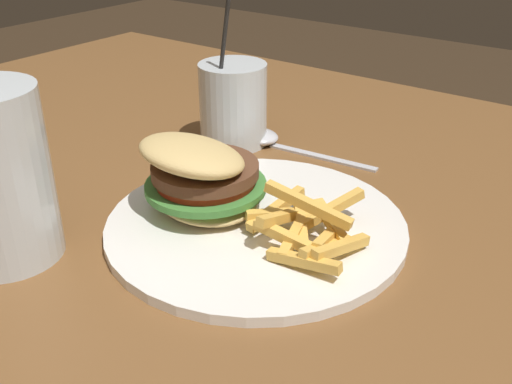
# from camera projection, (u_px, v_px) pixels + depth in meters

# --- Properties ---
(meal_plate_near) EXTENTS (0.29, 0.29, 0.09)m
(meal_plate_near) POSITION_uv_depth(u_px,v_px,m) (232.00, 202.00, 0.57)
(meal_plate_near) COLOR white
(meal_plate_near) RESTS_ON dining_table
(juice_glass) EXTENTS (0.08, 0.08, 0.20)m
(juice_glass) POSITION_uv_depth(u_px,v_px,m) (233.00, 108.00, 0.74)
(juice_glass) COLOR silver
(juice_glass) RESTS_ON dining_table
(spoon) EXTENTS (0.20, 0.05, 0.02)m
(spoon) POSITION_uv_depth(u_px,v_px,m) (260.00, 138.00, 0.76)
(spoon) COLOR silver
(spoon) RESTS_ON dining_table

